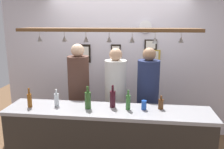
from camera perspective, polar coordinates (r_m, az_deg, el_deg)
The scene contains 25 objects.
back_wall at distance 4.36m, azimuth 1.60°, elevation 2.46°, with size 4.40×0.06×2.60m, color silver.
bar_counter at distance 3.06m, azimuth -1.43°, elevation -15.02°, with size 2.70×0.55×0.98m.
overhead_glass_rack at distance 2.90m, azimuth -0.98°, elevation 10.90°, with size 2.20×0.36×0.04m, color brown.
hanging_wineglass_far_left at distance 3.17m, azimuth -17.30°, elevation 8.48°, with size 0.07×0.07×0.13m.
hanging_wineglass_left at distance 3.10m, azimuth -11.56°, elevation 8.71°, with size 0.07×0.07×0.13m.
hanging_wineglass_center_left at distance 2.97m, azimuth -6.40°, elevation 8.72°, with size 0.07×0.07×0.13m.
hanging_wineglass_center at distance 2.93m, azimuth -0.70°, elevation 8.74°, with size 0.07×0.07×0.13m.
hanging_wineglass_center_right at distance 2.88m, azimuth 4.96°, elevation 8.61°, with size 0.07×0.07×0.13m.
hanging_wineglass_right at distance 2.81m, azimuth 10.48°, elevation 8.34°, with size 0.07×0.07×0.13m.
hanging_wineglass_far_right at distance 2.98m, azimuth 16.54°, elevation 8.28°, with size 0.07×0.07×0.13m.
person_left_brown_shirt at distance 3.79m, azimuth -8.13°, elevation -3.01°, with size 0.34×0.34×1.75m.
person_middle_white_patterned_shirt at distance 3.69m, azimuth 0.89°, elevation -3.92°, with size 0.34×0.34×1.70m.
person_right_navy_shirt at distance 3.67m, azimuth 8.78°, elevation -4.03°, with size 0.34×0.34×1.71m.
bottle_beer_amber_tall at distance 3.29m, azimuth -19.53°, elevation -5.86°, with size 0.06×0.06×0.26m.
bottle_beer_green_import at distance 3.03m, azimuth 3.96°, elevation -6.67°, with size 0.06×0.06×0.26m.
bottle_champagne_green at distance 3.07m, azimuth -5.93°, elevation -6.20°, with size 0.08×0.08×0.30m.
bottle_beer_brown_stubby at distance 3.12m, azimuth 11.87°, elevation -7.02°, with size 0.07×0.07×0.18m.
bottle_wine_dark_red at distance 3.10m, azimuth 0.16°, elevation -5.91°, with size 0.08×0.08×0.30m.
bottle_soda_clear at distance 3.24m, azimuth -13.41°, elevation -5.90°, with size 0.06×0.06×0.23m.
drink_can at distance 3.06m, azimuth 7.81°, elevation -7.41°, with size 0.07×0.07×0.12m, color #1E4CB2.
picture_frame_upper_small at distance 4.25m, azimuth 9.45°, elevation 7.23°, with size 0.22×0.02×0.18m.
picture_frame_caricature at distance 4.40m, azimuth -6.95°, elevation 5.13°, with size 0.26×0.02×0.34m.
picture_frame_crest at distance 4.29m, azimuth 0.93°, elevation 5.63°, with size 0.18×0.02×0.26m.
picture_frame_lower_pair at distance 4.27m, azimuth 9.73°, elevation 4.78°, with size 0.30×0.02×0.18m.
wall_clock at distance 4.22m, azimuth 8.19°, elevation 11.53°, with size 0.22×0.22×0.03m, color white.
Camera 1 is at (0.40, -3.17, 2.10)m, focal length 37.35 mm.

